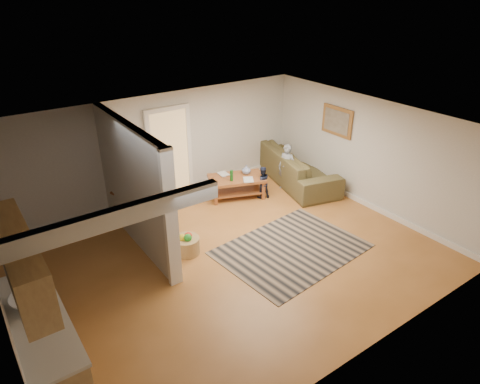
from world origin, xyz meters
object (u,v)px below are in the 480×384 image
(tv_console, at_px, (136,198))
(speaker_right, at_px, (125,197))
(speaker_left, at_px, (154,224))
(coffee_table, at_px, (237,181))
(toy_basket, at_px, (187,244))
(child, at_px, (285,188))
(toddler, at_px, (262,197))
(sofa, at_px, (295,181))

(tv_console, height_order, speaker_right, tv_console)
(speaker_left, bearing_deg, coffee_table, 20.07)
(coffee_table, bearing_deg, toy_basket, -146.81)
(child, distance_m, toddler, 0.79)
(tv_console, bearing_deg, speaker_right, 79.07)
(speaker_right, height_order, toy_basket, speaker_right)
(child, bearing_deg, coffee_table, -126.66)
(coffee_table, bearing_deg, tv_console, 177.25)
(toddler, bearing_deg, child, -158.53)
(toy_basket, bearing_deg, sofa, 18.03)
(coffee_table, height_order, tv_console, tv_console)
(sofa, height_order, child, child)
(speaker_right, xyz_separation_m, toy_basket, (0.40, -2.05, -0.28))
(sofa, relative_size, child, 2.44)
(tv_console, bearing_deg, child, -25.18)
(toy_basket, bearing_deg, coffee_table, 33.19)
(tv_console, distance_m, child, 3.81)
(coffee_table, distance_m, speaker_left, 2.70)
(toddler, bearing_deg, coffee_table, -23.36)
(sofa, distance_m, toddler, 1.32)
(speaker_right, bearing_deg, coffee_table, -18.58)
(tv_console, xyz_separation_m, toy_basket, (0.34, -1.53, -0.45))
(sofa, distance_m, child, 0.55)
(coffee_table, relative_size, toy_basket, 2.97)
(speaker_left, distance_m, speaker_right, 1.50)
(sofa, height_order, speaker_left, speaker_left)
(sofa, relative_size, toy_basket, 5.67)
(sofa, xyz_separation_m, speaker_right, (-4.30, 0.78, 0.47))
(child, bearing_deg, speaker_left, -103.01)
(speaker_right, relative_size, toy_basket, 1.87)
(child, relative_size, toddler, 1.46)
(coffee_table, height_order, toddler, coffee_table)
(coffee_table, xyz_separation_m, toddler, (0.44, -0.39, -0.40))
(speaker_left, distance_m, toddler, 3.08)
(sofa, xyz_separation_m, coffee_table, (-1.74, 0.14, 0.40))
(tv_console, relative_size, speaker_left, 1.16)
(coffee_table, relative_size, child, 1.28)
(sofa, xyz_separation_m, child, (-0.51, -0.21, 0.00))
(coffee_table, bearing_deg, speaker_right, 166.08)
(tv_console, distance_m, speaker_right, 0.54)
(toddler, bearing_deg, speaker_left, 27.35)
(speaker_right, bearing_deg, toddler, -23.58)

